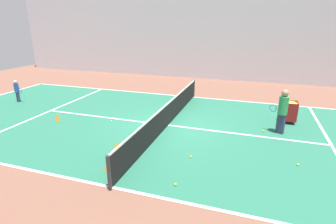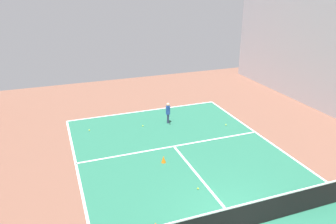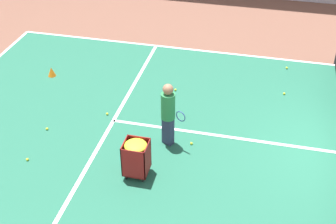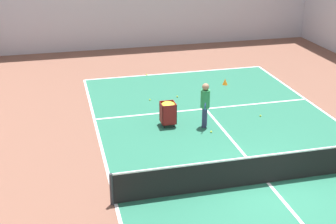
% 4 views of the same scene
% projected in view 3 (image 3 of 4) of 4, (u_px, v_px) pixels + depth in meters
% --- Properties ---
extents(line_sideline_right, '(0.10, 22.18, 0.00)m').
position_uv_depth(line_sideline_right, '(335.00, 65.00, 15.38)').
color(line_sideline_right, white).
rests_on(line_sideline_right, ground).
extents(line_service_far, '(9.32, 0.10, 0.00)m').
position_uv_depth(line_service_far, '(113.00, 121.00, 12.82)').
color(line_service_far, white).
rests_on(line_service_far, ground).
extents(coach_at_net, '(0.47, 0.71, 1.76)m').
position_uv_depth(coach_at_net, '(168.00, 111.00, 11.45)').
color(coach_at_net, '#2D3351').
rests_on(coach_at_net, ground).
extents(ball_cart, '(0.56, 0.56, 0.96)m').
position_uv_depth(ball_cart, '(136.00, 153.00, 10.65)').
color(ball_cart, maroon).
rests_on(ball_cart, ground).
extents(training_cone_2, '(0.25, 0.25, 0.30)m').
position_uv_depth(training_cone_2, '(52.00, 72.00, 14.73)').
color(training_cone_2, orange).
rests_on(training_cone_2, ground).
extents(tennis_ball_0, '(0.07, 0.07, 0.07)m').
position_uv_depth(tennis_ball_0, '(47.00, 129.00, 12.46)').
color(tennis_ball_0, yellow).
rests_on(tennis_ball_0, ground).
extents(tennis_ball_1, '(0.07, 0.07, 0.07)m').
position_uv_depth(tennis_ball_1, '(175.00, 90.00, 14.07)').
color(tennis_ball_1, yellow).
rests_on(tennis_ball_1, ground).
extents(tennis_ball_2, '(0.07, 0.07, 0.07)m').
position_uv_depth(tennis_ball_2, '(191.00, 143.00, 11.95)').
color(tennis_ball_2, yellow).
rests_on(tennis_ball_2, ground).
extents(tennis_ball_3, '(0.07, 0.07, 0.07)m').
position_uv_depth(tennis_ball_3, '(284.00, 94.00, 13.89)').
color(tennis_ball_3, yellow).
rests_on(tennis_ball_3, ground).
extents(tennis_ball_5, '(0.07, 0.07, 0.07)m').
position_uv_depth(tennis_ball_5, '(107.00, 114.00, 13.03)').
color(tennis_ball_5, yellow).
rests_on(tennis_ball_5, ground).
extents(tennis_ball_7, '(0.07, 0.07, 0.07)m').
position_uv_depth(tennis_ball_7, '(27.00, 159.00, 11.43)').
color(tennis_ball_7, yellow).
rests_on(tennis_ball_7, ground).
extents(tennis_ball_10, '(0.07, 0.07, 0.07)m').
position_uv_depth(tennis_ball_10, '(287.00, 68.00, 15.17)').
color(tennis_ball_10, yellow).
rests_on(tennis_ball_10, ground).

